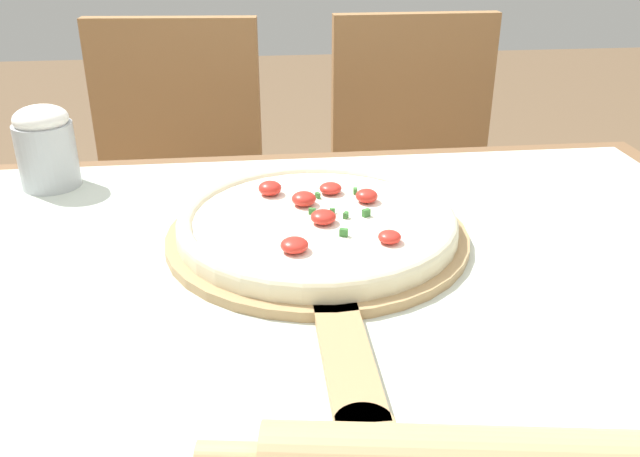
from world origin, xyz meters
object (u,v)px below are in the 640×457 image
(flour_cup, at_px, (46,146))
(pizza, at_px, (317,222))
(pizza_peel, at_px, (319,243))
(chair_left, at_px, (177,195))
(chair_right, at_px, (416,185))

(flour_cup, bearing_deg, pizza, -30.83)
(pizza_peel, distance_m, pizza, 0.03)
(pizza, relative_size, flour_cup, 2.83)
(pizza, bearing_deg, chair_left, 109.46)
(flour_cup, bearing_deg, chair_right, 34.89)
(pizza_peel, bearing_deg, pizza, 89.71)
(pizza_peel, relative_size, pizza, 1.62)
(chair_left, height_order, flour_cup, chair_left)
(pizza_peel, distance_m, chair_left, 0.79)
(chair_right, bearing_deg, pizza_peel, -113.40)
(pizza_peel, height_order, chair_right, chair_right)
(pizza_peel, xyz_separation_m, chair_left, (-0.25, 0.72, -0.23))
(pizza, xyz_separation_m, chair_left, (-0.25, 0.70, -0.24))
(chair_right, bearing_deg, flour_cup, -145.19)
(chair_right, relative_size, flour_cup, 7.41)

